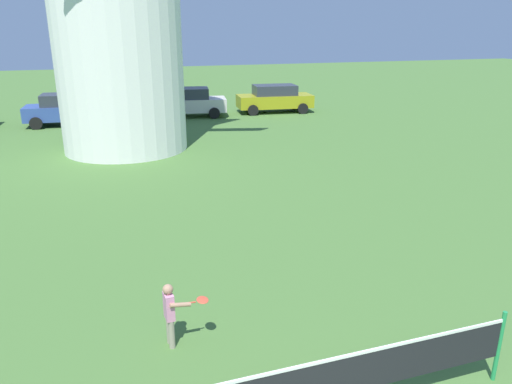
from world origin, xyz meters
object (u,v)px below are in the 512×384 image
tennis_net (309,384)px  parked_car_mustard (275,98)px  player_far (171,311)px  parked_car_cream (186,102)px  parked_car_blue (66,109)px

tennis_net → parked_car_mustard: bearing=70.5°
player_far → parked_car_mustard: parked_car_mustard is taller
parked_car_cream → player_far: bearing=-101.4°
parked_car_blue → parked_car_mustard: size_ratio=0.90×
tennis_net → parked_car_blue: 22.13m
parked_car_mustard → tennis_net: bearing=-109.5°
tennis_net → parked_car_cream: 22.52m
player_far → parked_car_blue: (-2.15, 19.64, 0.20)m
player_far → parked_car_blue: bearing=96.2°
parked_car_blue → parked_car_cream: size_ratio=0.89×
tennis_net → parked_car_blue: parked_car_blue is taller
tennis_net → parked_car_blue: size_ratio=1.44×
parked_car_cream → parked_car_mustard: bearing=-1.9°
player_far → parked_car_mustard: (9.16, 19.95, 0.20)m
tennis_net → parked_car_mustard: 23.53m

